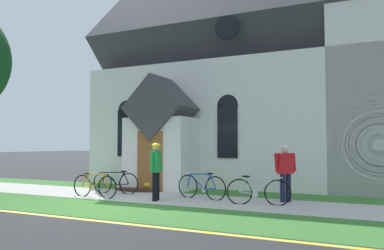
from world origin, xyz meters
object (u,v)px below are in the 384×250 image
(bicycle_green, at_px, (202,186))
(cyclist_in_yellow_jersey, at_px, (156,167))
(bicycle_yellow, at_px, (116,183))
(cyclist_in_red_jersey, at_px, (285,169))
(church_sign, at_px, (155,153))
(bicycle_white, at_px, (94,186))
(bicycle_blue, at_px, (258,191))

(bicycle_green, xyz_separation_m, cyclist_in_yellow_jersey, (-1.02, -0.95, 0.60))
(bicycle_yellow, bearing_deg, cyclist_in_red_jersey, 5.37)
(bicycle_yellow, xyz_separation_m, bicycle_green, (3.09, 0.08, 0.01))
(church_sign, relative_size, bicycle_white, 1.36)
(bicycle_green, bearing_deg, church_sign, 144.06)
(cyclist_in_red_jersey, bearing_deg, church_sign, 162.70)
(bicycle_blue, relative_size, bicycle_white, 0.99)
(bicycle_blue, bearing_deg, cyclist_in_red_jersey, 55.78)
(bicycle_yellow, height_order, cyclist_in_yellow_jersey, cyclist_in_yellow_jersey)
(cyclist_in_red_jersey, xyz_separation_m, cyclist_in_yellow_jersey, (-3.43, -1.38, 0.04))
(bicycle_green, xyz_separation_m, cyclist_in_red_jersey, (2.41, 0.43, 0.56))
(cyclist_in_red_jersey, bearing_deg, cyclist_in_yellow_jersey, -158.10)
(bicycle_white, bearing_deg, church_sign, 85.54)
(bicycle_blue, height_order, bicycle_white, bicycle_blue)
(church_sign, bearing_deg, cyclist_in_red_jersey, -17.30)
(church_sign, xyz_separation_m, cyclist_in_yellow_jersey, (1.84, -3.02, -0.31))
(bicycle_blue, relative_size, cyclist_in_red_jersey, 1.05)
(church_sign, relative_size, cyclist_in_yellow_jersey, 1.38)
(bicycle_white, bearing_deg, bicycle_green, 19.86)
(church_sign, distance_m, cyclist_in_red_jersey, 5.54)
(cyclist_in_red_jersey, relative_size, cyclist_in_yellow_jersey, 0.97)
(bicycle_yellow, bearing_deg, bicycle_green, 1.56)
(church_sign, xyz_separation_m, bicycle_yellow, (-0.23, -2.16, -0.92))
(bicycle_green, bearing_deg, cyclist_in_red_jersey, 10.18)
(bicycle_green, bearing_deg, bicycle_white, -160.14)
(bicycle_yellow, relative_size, cyclist_in_yellow_jersey, 1.03)
(bicycle_green, distance_m, cyclist_in_red_jersey, 2.51)
(bicycle_blue, height_order, bicycle_yellow, bicycle_blue)
(bicycle_blue, xyz_separation_m, bicycle_green, (-1.85, 0.39, 0.01))
(church_sign, xyz_separation_m, bicycle_white, (-0.25, -3.20, -0.93))
(bicycle_blue, distance_m, bicycle_yellow, 4.95)
(bicycle_blue, height_order, cyclist_in_red_jersey, cyclist_in_red_jersey)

